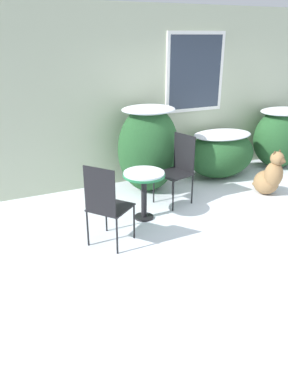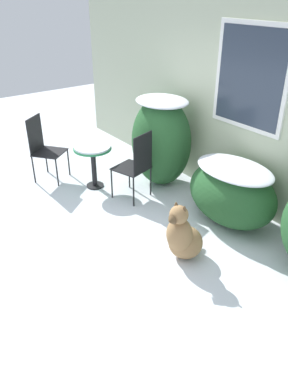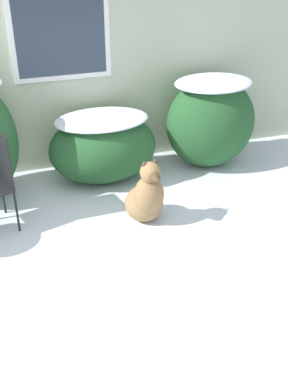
% 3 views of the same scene
% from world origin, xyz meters
% --- Properties ---
extents(ground_plane, '(16.00, 16.00, 0.00)m').
position_xyz_m(ground_plane, '(0.00, 0.00, 0.00)').
color(ground_plane, silver).
extents(house_wall, '(8.00, 0.10, 2.99)m').
position_xyz_m(house_wall, '(0.01, 2.20, 1.51)').
color(house_wall, '#B2BC9E').
rests_on(house_wall, ground_plane).
extents(shrub_left, '(1.05, 0.90, 1.46)m').
position_xyz_m(shrub_left, '(-0.92, 1.63, 0.77)').
color(shrub_left, '#235128').
rests_on(shrub_left, ground_plane).
extents(shrub_middle, '(1.34, 0.91, 0.87)m').
position_xyz_m(shrub_middle, '(0.60, 1.65, 0.47)').
color(shrub_middle, '#235128').
rests_on(shrub_middle, ground_plane).
extents(patio_table, '(0.60, 0.60, 0.72)m').
position_xyz_m(patio_table, '(-1.45, 0.66, 0.58)').
color(patio_table, black).
rests_on(patio_table, ground_plane).
extents(patio_chair_near_table, '(0.58, 0.58, 1.09)m').
position_xyz_m(patio_chair_near_table, '(-0.72, 0.98, 0.59)').
color(patio_chair_near_table, black).
rests_on(patio_chair_near_table, ground_plane).
extents(patio_chair_far_side, '(0.66, 0.66, 1.09)m').
position_xyz_m(patio_chair_far_side, '(-2.20, 0.15, 0.59)').
color(patio_chair_far_side, black).
rests_on(patio_chair_far_side, ground_plane).
extents(dog, '(0.48, 0.63, 0.80)m').
position_xyz_m(dog, '(0.82, 0.57, 0.30)').
color(dog, '#937047').
rests_on(dog, ground_plane).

